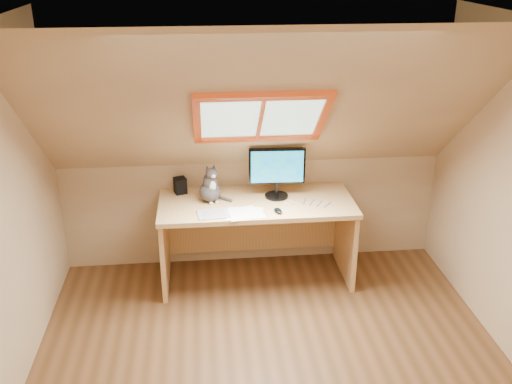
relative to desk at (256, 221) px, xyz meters
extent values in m
plane|color=brown|center=(0.00, -1.45, -0.54)|extent=(3.50, 3.50, 0.00)
cube|color=tan|center=(0.00, 0.30, -0.04)|extent=(3.50, 0.02, 1.00)
cube|color=silver|center=(0.00, -2.23, 1.86)|extent=(3.50, 1.95, 0.02)
cube|color=tan|center=(0.00, -0.48, 1.16)|extent=(3.50, 1.56, 1.41)
cube|color=#B2E0CC|center=(0.00, -0.40, 1.09)|extent=(0.90, 0.53, 0.48)
cube|color=#D64914|center=(0.00, -0.40, 1.09)|extent=(1.02, 0.64, 0.59)
cube|color=tan|center=(0.00, -0.07, 0.21)|extent=(1.70, 0.74, 0.04)
cube|color=tan|center=(-0.82, -0.07, -0.18)|extent=(0.04, 0.67, 0.73)
cube|color=tan|center=(0.82, -0.07, -0.18)|extent=(0.04, 0.67, 0.73)
cube|color=tan|center=(0.00, 0.27, -0.18)|extent=(1.60, 0.03, 0.51)
cylinder|color=black|center=(0.19, 0.00, 0.24)|extent=(0.21, 0.21, 0.02)
cylinder|color=black|center=(0.19, 0.00, 0.31)|extent=(0.03, 0.03, 0.11)
cube|color=black|center=(0.19, 0.00, 0.52)|extent=(0.49, 0.06, 0.32)
cube|color=#0034BA|center=(0.18, -0.02, 0.52)|extent=(0.45, 0.03, 0.28)
ellipsoid|color=#46403D|center=(-0.40, -0.01, 0.31)|extent=(0.26, 0.28, 0.16)
ellipsoid|color=#46403D|center=(-0.40, -0.02, 0.41)|extent=(0.16, 0.16, 0.17)
ellipsoid|color=silver|center=(-0.38, -0.07, 0.39)|extent=(0.07, 0.05, 0.10)
ellipsoid|color=#46403D|center=(-0.38, -0.06, 0.51)|extent=(0.12, 0.12, 0.09)
sphere|color=silver|center=(-0.37, -0.10, 0.49)|extent=(0.04, 0.04, 0.04)
cone|color=#46403D|center=(-0.42, -0.05, 0.55)|extent=(0.06, 0.05, 0.06)
cone|color=#46403D|center=(-0.36, -0.03, 0.55)|extent=(0.05, 0.06, 0.06)
cube|color=black|center=(-0.66, 0.18, 0.30)|extent=(0.13, 0.13, 0.15)
cube|color=#B2B2B7|center=(-0.38, -0.31, 0.24)|extent=(0.28, 0.21, 0.01)
ellipsoid|color=black|center=(0.16, -0.32, 0.25)|extent=(0.09, 0.12, 0.03)
cube|color=white|center=(-0.19, -0.33, 0.23)|extent=(0.33, 0.27, 0.00)
cube|color=white|center=(-0.19, -0.33, 0.23)|extent=(0.32, 0.24, 0.00)
cube|color=white|center=(-0.19, -0.33, 0.24)|extent=(0.35, 0.30, 0.00)
camera|label=1|loc=(-0.46, -4.57, 2.26)|focal=40.00mm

